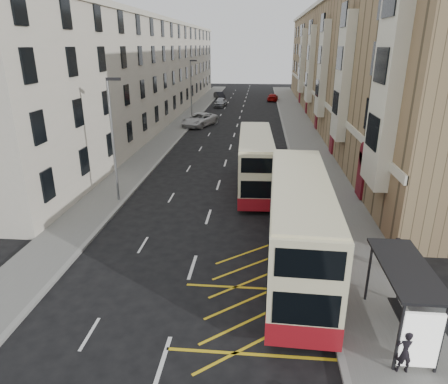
# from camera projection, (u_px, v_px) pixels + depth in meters

# --- Properties ---
(ground) EXTENTS (200.00, 200.00, 0.00)m
(ground) POSITION_uv_depth(u_px,v_px,m) (175.00, 321.00, 15.39)
(ground) COLOR black
(ground) RESTS_ON ground
(pavement_right) EXTENTS (4.00, 120.00, 0.15)m
(pavement_right) POSITION_uv_depth(u_px,v_px,m) (306.00, 144.00, 42.70)
(pavement_right) COLOR #63635E
(pavement_right) RESTS_ON ground
(pavement_left) EXTENTS (3.00, 120.00, 0.15)m
(pavement_left) POSITION_uv_depth(u_px,v_px,m) (164.00, 141.00, 44.02)
(pavement_left) COLOR #63635E
(pavement_left) RESTS_ON ground
(kerb_right) EXTENTS (0.25, 120.00, 0.15)m
(kerb_right) POSITION_uv_depth(u_px,v_px,m) (287.00, 143.00, 42.87)
(kerb_right) COLOR gray
(kerb_right) RESTS_ON ground
(kerb_left) EXTENTS (0.25, 120.00, 0.15)m
(kerb_left) POSITION_uv_depth(u_px,v_px,m) (177.00, 141.00, 43.89)
(kerb_left) COLOR gray
(kerb_left) RESTS_ON ground
(road_markings) EXTENTS (10.00, 110.00, 0.01)m
(road_markings) POSITION_uv_depth(u_px,v_px,m) (239.00, 119.00, 57.41)
(road_markings) COLOR silver
(road_markings) RESTS_ON ground
(terrace_right) EXTENTS (10.75, 79.00, 15.25)m
(terrace_right) POSITION_uv_depth(u_px,v_px,m) (350.00, 64.00, 53.89)
(terrace_right) COLOR #907853
(terrace_right) RESTS_ON ground
(terrace_left) EXTENTS (9.18, 79.00, 13.25)m
(terrace_left) POSITION_uv_depth(u_px,v_px,m) (146.00, 71.00, 56.77)
(terrace_left) COLOR beige
(terrace_left) RESTS_ON ground
(bus_shelter) EXTENTS (1.65, 4.25, 2.70)m
(bus_shelter) POSITION_uv_depth(u_px,v_px,m) (412.00, 291.00, 13.57)
(bus_shelter) COLOR black
(bus_shelter) RESTS_ON pavement_right
(guard_railing) EXTENTS (0.06, 6.56, 1.01)m
(guard_railing) POSITION_uv_depth(u_px,v_px,m) (321.00, 240.00, 19.93)
(guard_railing) COLOR red
(guard_railing) RESTS_ON pavement_right
(street_lamp_near) EXTENTS (0.93, 0.18, 8.00)m
(street_lamp_near) POSITION_uv_depth(u_px,v_px,m) (113.00, 134.00, 25.53)
(street_lamp_near) COLOR gray
(street_lamp_near) RESTS_ON pavement_left
(street_lamp_far) EXTENTS (0.93, 0.18, 8.00)m
(street_lamp_far) POSITION_uv_depth(u_px,v_px,m) (191.00, 87.00, 53.55)
(street_lamp_far) COLOR gray
(street_lamp_far) RESTS_ON pavement_left
(double_decker_front) EXTENTS (2.98, 11.34, 4.49)m
(double_decker_front) POSITION_uv_depth(u_px,v_px,m) (298.00, 227.00, 18.05)
(double_decker_front) COLOR beige
(double_decker_front) RESTS_ON ground
(double_decker_rear) EXTENTS (2.69, 10.25, 4.06)m
(double_decker_rear) POSITION_uv_depth(u_px,v_px,m) (255.00, 162.00, 28.85)
(double_decker_rear) COLOR beige
(double_decker_rear) RESTS_ON ground
(pedestrian_near) EXTENTS (0.59, 0.40, 1.57)m
(pedestrian_near) POSITION_uv_depth(u_px,v_px,m) (404.00, 351.00, 12.58)
(pedestrian_near) COLOR black
(pedestrian_near) RESTS_ON pavement_right
(pedestrian_mid) EXTENTS (0.96, 0.87, 1.62)m
(pedestrian_mid) POSITION_uv_depth(u_px,v_px,m) (397.00, 254.00, 18.34)
(pedestrian_mid) COLOR black
(pedestrian_mid) RESTS_ON pavement_right
(pedestrian_far) EXTENTS (1.18, 0.75, 1.86)m
(pedestrian_far) POSITION_uv_depth(u_px,v_px,m) (325.00, 241.00, 19.37)
(pedestrian_far) COLOR black
(pedestrian_far) RESTS_ON pavement_right
(white_van) EXTENTS (4.80, 6.64, 1.68)m
(white_van) POSITION_uv_depth(u_px,v_px,m) (199.00, 120.00, 51.96)
(white_van) COLOR silver
(white_van) RESTS_ON ground
(car_silver) EXTENTS (2.20, 4.65, 1.54)m
(car_silver) POSITION_uv_depth(u_px,v_px,m) (220.00, 102.00, 68.24)
(car_silver) COLOR #94979B
(car_silver) RESTS_ON ground
(car_dark) EXTENTS (2.74, 4.17, 1.30)m
(car_dark) POSITION_uv_depth(u_px,v_px,m) (219.00, 95.00, 78.60)
(car_dark) COLOR black
(car_dark) RESTS_ON ground
(car_red) EXTENTS (2.26, 4.76, 1.34)m
(car_red) POSITION_uv_depth(u_px,v_px,m) (273.00, 97.00, 75.30)
(car_red) COLOR #9D0706
(car_red) RESTS_ON ground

